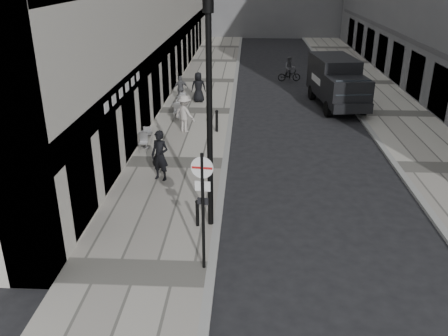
# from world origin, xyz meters

# --- Properties ---
(sidewalk) EXTENTS (4.00, 60.00, 0.12)m
(sidewalk) POSITION_xyz_m (-2.00, 18.00, 0.06)
(sidewalk) COLOR #ACA79B
(sidewalk) RESTS_ON ground
(far_sidewalk) EXTENTS (4.00, 60.00, 0.12)m
(far_sidewalk) POSITION_xyz_m (9.00, 18.00, 0.06)
(far_sidewalk) COLOR #ACA79B
(far_sidewalk) RESTS_ON ground
(walking_man) EXTENTS (0.82, 0.68, 1.92)m
(walking_man) POSITION_xyz_m (-2.35, 8.63, 1.08)
(walking_man) COLOR black
(walking_man) RESTS_ON sidewalk
(sign_post) EXTENTS (0.57, 0.13, 3.30)m
(sign_post) POSITION_xyz_m (-0.20, 3.00, 2.23)
(sign_post) COLOR black
(sign_post) RESTS_ON sidewalk
(lamppost) EXTENTS (0.30, 0.30, 6.72)m
(lamppost) POSITION_xyz_m (-0.20, 5.37, 3.86)
(lamppost) COLOR black
(lamppost) RESTS_ON sidewalk
(bollard_near) EXTENTS (0.11, 0.11, 0.83)m
(bollard_near) POSITION_xyz_m (-0.60, 5.21, 0.53)
(bollard_near) COLOR black
(bollard_near) RESTS_ON sidewalk
(bollard_far) EXTENTS (0.14, 0.14, 1.01)m
(bollard_far) POSITION_xyz_m (-0.60, 14.37, 0.63)
(bollard_far) COLOR black
(bollard_far) RESTS_ON sidewalk
(panel_van) EXTENTS (2.84, 6.05, 2.75)m
(panel_van) POSITION_xyz_m (5.98, 19.73, 1.55)
(panel_van) COLOR black
(panel_van) RESTS_ON ground
(cyclist) EXTENTS (1.63, 0.68, 1.72)m
(cyclist) POSITION_xyz_m (3.80, 26.19, 0.67)
(cyclist) COLOR black
(cyclist) RESTS_ON ground
(pedestrian_a) EXTENTS (0.98, 0.70, 1.54)m
(pedestrian_a) POSITION_xyz_m (-3.11, 19.91, 0.89)
(pedestrian_a) COLOR #58595D
(pedestrian_a) RESTS_ON sidewalk
(pedestrian_b) EXTENTS (1.35, 1.22, 1.82)m
(pedestrian_b) POSITION_xyz_m (-2.14, 14.29, 1.03)
(pedestrian_b) COLOR #BBB3AC
(pedestrian_b) RESTS_ON sidewalk
(pedestrian_c) EXTENTS (0.92, 0.65, 1.77)m
(pedestrian_c) POSITION_xyz_m (-2.04, 19.83, 1.00)
(pedestrian_c) COLOR black
(pedestrian_c) RESTS_ON sidewalk
(cafe_table_near) EXTENTS (0.65, 1.48, 0.84)m
(cafe_table_near) POSITION_xyz_m (-3.60, 11.99, 0.55)
(cafe_table_near) COLOR silver
(cafe_table_near) RESTS_ON sidewalk
(cafe_table_mid) EXTENTS (0.67, 1.52, 0.87)m
(cafe_table_mid) POSITION_xyz_m (-2.80, 16.69, 0.56)
(cafe_table_mid) COLOR silver
(cafe_table_mid) RESTS_ON sidewalk
(cafe_table_far) EXTENTS (0.67, 1.51, 0.86)m
(cafe_table_far) POSITION_xyz_m (-2.80, 18.20, 0.55)
(cafe_table_far) COLOR #B8B8BA
(cafe_table_far) RESTS_ON sidewalk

